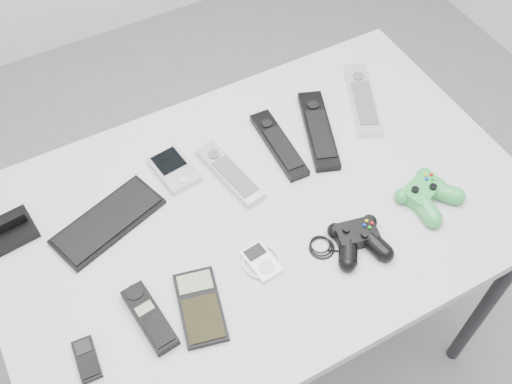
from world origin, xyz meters
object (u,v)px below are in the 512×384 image
mobile_phone (87,359)px  mp3_player (261,261)px  remote_black_b (318,130)px  remote_black_a (279,144)px  remote_silver_a (230,173)px  remote_silver_b (362,99)px  desk (260,224)px  cordless_handset (150,317)px  pda (174,169)px  calculator (200,307)px  controller_green (427,194)px  controller_black (358,239)px  pda_keyboard (108,221)px

mobile_phone → mp3_player: size_ratio=1.00×
remote_black_b → mp3_player: (-0.30, -0.26, -0.00)m
mobile_phone → remote_black_a: bearing=30.8°
remote_silver_a → remote_silver_b: 0.41m
desk → cordless_handset: (-0.32, -0.14, 0.08)m
remote_black_a → pda: bearing=171.4°
pda → mobile_phone: bearing=-141.2°
pda → calculator: bearing=-112.6°
desk → mp3_player: (-0.07, -0.13, 0.08)m
remote_silver_a → calculator: bearing=-136.9°
remote_black_a → cordless_handset: bearing=-146.2°
remote_silver_b → controller_green: bearing=-73.8°
desk → controller_green: bearing=-25.2°
remote_black_a → mobile_phone: size_ratio=2.55×
remote_silver_b → controller_green: controller_green is taller
pda → controller_black: (0.27, -0.37, 0.01)m
desk → pda: size_ratio=9.88×
mobile_phone → mp3_player: same height
mobile_phone → calculator: calculator is taller
calculator → controller_black: size_ratio=0.79×
remote_black_b → mobile_phone: size_ratio=2.88×
desk → remote_silver_a: size_ratio=5.86×
mobile_phone → cordless_handset: bearing=12.7°
remote_black_b → mobile_phone: bearing=-136.9°
desk → cordless_handset: bearing=-157.1°
pda → mobile_phone: (-0.33, -0.34, -0.00)m
pda_keyboard → remote_black_b: 0.55m
pda → mp3_player: pda is taller
mp3_player → controller_black: size_ratio=0.42×
controller_black → remote_black_b: bearing=85.3°
remote_silver_b → controller_green: (-0.05, -0.32, 0.01)m
remote_silver_b → remote_black_b: bearing=-142.3°
remote_black_b → mobile_phone: (-0.69, -0.29, -0.00)m
cordless_handset → controller_green: 0.66m
remote_silver_b → calculator: remote_silver_b is taller
mobile_phone → remote_silver_b: bearing=25.1°
mp3_player → controller_green: 0.41m
remote_silver_a → mp3_player: remote_silver_a is taller
pda → cordless_handset: bearing=-128.2°
desk → cordless_handset: size_ratio=7.70×
desk → calculator: size_ratio=7.31×
desk → remote_silver_b: bearing=22.9°
remote_silver_b → mobile_phone: 0.91m
pda_keyboard → calculator: (0.09, -0.28, 0.00)m
remote_black_a → mp3_player: 0.33m
pda_keyboard → cordless_handset: size_ratio=1.60×
remote_silver_b → calculator: size_ratio=1.49×
remote_silver_a → calculator: (-0.21, -0.27, -0.00)m
remote_black_a → mobile_phone: remote_black_a is taller
remote_black_b → controller_black: bearing=-86.3°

